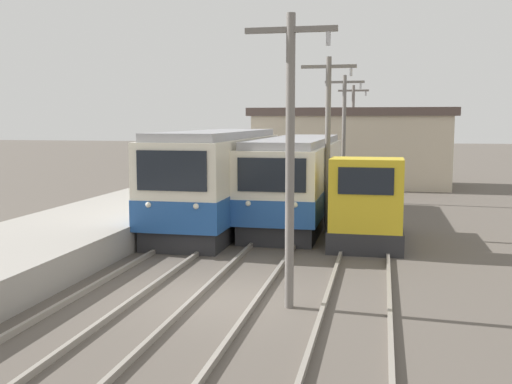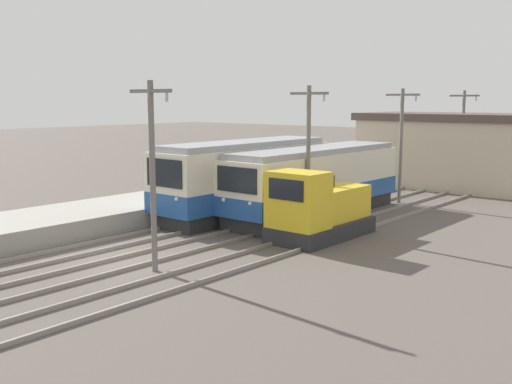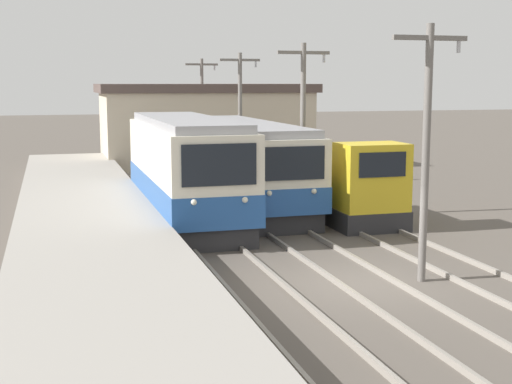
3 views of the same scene
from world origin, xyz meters
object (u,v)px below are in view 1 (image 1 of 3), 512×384
catenary_mast_near (290,150)px  catenary_mast_far (344,133)px  catenary_mast_mid (328,138)px  shunting_locomotive (367,208)px  commuter_train_center (297,182)px  commuter_train_left (219,183)px  catenary_mast_distant (353,130)px

catenary_mast_near → catenary_mast_far: 18.07m
catenary_mast_far → catenary_mast_mid: bearing=-90.0°
shunting_locomotive → catenary_mast_near: bearing=-101.0°
commuter_train_center → catenary_mast_mid: size_ratio=1.85×
catenary_mast_near → commuter_train_left: bearing=114.1°
catenary_mast_near → catenary_mast_distant: 27.11m
commuter_train_center → catenary_mast_mid: (1.51, -2.77, 1.93)m
commuter_train_left → commuter_train_center: 3.56m
catenary_mast_near → catenary_mast_far: (0.00, 18.07, 0.00)m
shunting_locomotive → catenary_mast_mid: catenary_mast_mid is taller
shunting_locomotive → catenary_mast_distant: size_ratio=0.79×
commuter_train_left → catenary_mast_distant: 18.10m
shunting_locomotive → catenary_mast_distant: (-1.49, 19.43, 2.34)m
catenary_mast_mid → catenary_mast_far: 9.04m
catenary_mast_mid → catenary_mast_near: bearing=-90.0°
catenary_mast_mid → commuter_train_left: bearing=172.3°
shunting_locomotive → catenary_mast_distant: 19.62m
commuter_train_center → catenary_mast_distant: size_ratio=1.85×
catenary_mast_near → catenary_mast_distant: same height
commuter_train_center → catenary_mast_near: size_ratio=1.85×
commuter_train_left → commuter_train_center: commuter_train_left is taller
catenary_mast_distant → commuter_train_center: bearing=-95.6°
catenary_mast_mid → commuter_train_center: bearing=118.5°
commuter_train_center → catenary_mast_near: catenary_mast_near is taller
catenary_mast_distant → catenary_mast_mid: bearing=-90.0°
catenary_mast_distant → commuter_train_left: bearing=-103.8°
commuter_train_left → catenary_mast_distant: (4.31, 17.48, 1.79)m
commuter_train_left → shunting_locomotive: commuter_train_left is taller
catenary_mast_far → commuter_train_left: bearing=-117.0°
catenary_mast_far → shunting_locomotive: bearing=-81.8°
catenary_mast_distant → catenary_mast_far: bearing=-90.0°
shunting_locomotive → catenary_mast_distant: bearing=94.4°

